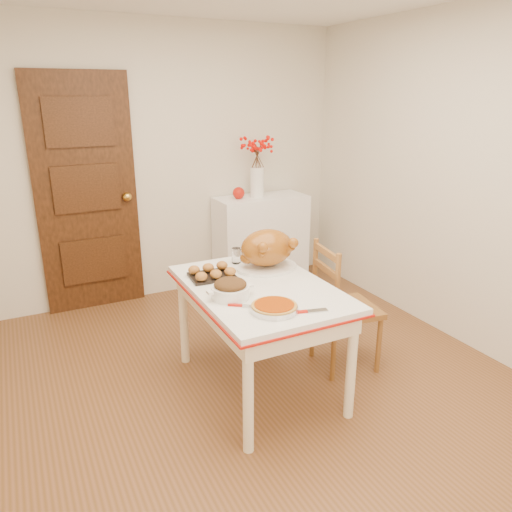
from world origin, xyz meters
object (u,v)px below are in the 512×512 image
turkey_platter (267,250)px  chair_oak (347,306)px  pumpkin_pie (274,306)px  kitchen_table (259,337)px  sideboard (261,241)px

turkey_platter → chair_oak: bearing=-27.6°
chair_oak → pumpkin_pie: size_ratio=3.47×
chair_oak → turkey_platter: turkey_platter is taller
turkey_platter → kitchen_table: bearing=-125.2°
sideboard → turkey_platter: size_ratio=2.11×
kitchen_table → pumpkin_pie: 0.55m
turkey_platter → pumpkin_pie: turkey_platter is taller
sideboard → pumpkin_pie: size_ratio=3.43×
sideboard → pumpkin_pie: sideboard is taller
kitchen_table → pumpkin_pie: bearing=-105.0°
kitchen_table → chair_oak: (0.68, -0.02, 0.09)m
kitchen_table → chair_oak: size_ratio=1.33×
turkey_platter → sideboard: bearing=65.1°
sideboard → chair_oak: size_ratio=0.99×
sideboard → kitchen_table: bearing=-117.5°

